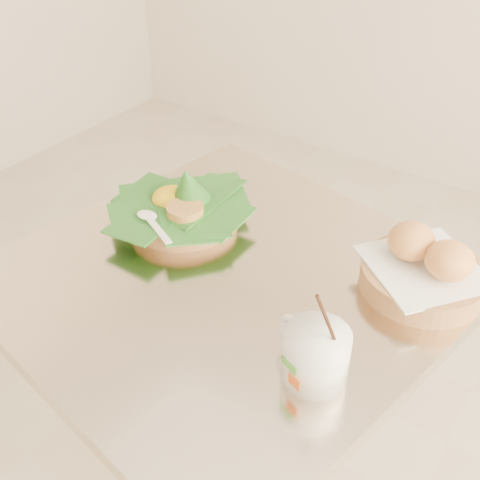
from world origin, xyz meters
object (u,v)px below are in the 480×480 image
Objects in this scene: cafe_table at (229,365)px; bread_basket at (425,270)px; coffee_mug at (315,353)px; rice_basket at (182,206)px.

bread_basket is (0.28, 0.16, 0.26)m from cafe_table.
coffee_mug is at bearing -101.47° from bread_basket.
cafe_table is 0.36m from coffee_mug.
rice_basket is (-0.17, 0.09, 0.26)m from cafe_table.
rice_basket is 1.62× the size of coffee_mug.
bread_basket reaches higher than cafe_table.
bread_basket is 1.51× the size of coffee_mug.
cafe_table is at bearing 153.95° from coffee_mug.
rice_basket is at bearing 152.92° from cafe_table.
rice_basket is 0.45m from bread_basket.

